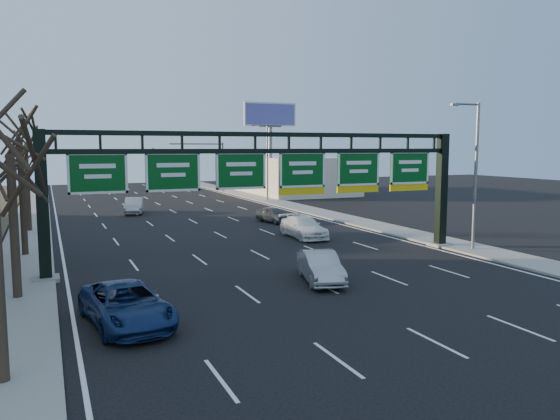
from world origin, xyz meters
name	(u,v)px	position (x,y,z in m)	size (l,w,h in m)	color
ground	(344,297)	(0.00, 0.00, 0.00)	(160.00, 160.00, 0.00)	black
sidewalk_left	(28,242)	(-12.80, 20.00, 0.06)	(3.00, 120.00, 0.12)	gray
sidewalk_right	(357,221)	(12.80, 20.00, 0.06)	(3.00, 120.00, 0.12)	gray
lane_markings	(212,231)	(0.00, 20.00, 0.01)	(21.60, 120.00, 0.01)	white
sign_gantry	(275,179)	(0.16, 8.00, 4.63)	(24.60, 1.20, 7.20)	black
building_right_distant	(290,175)	(20.00, 50.00, 2.50)	(12.00, 20.00, 5.00)	beige
tree_gantry	(8,128)	(-12.80, 5.00, 7.11)	(3.60, 3.60, 8.48)	#32271C
tree_mid	(18,121)	(-12.80, 15.00, 7.85)	(3.60, 3.60, 9.24)	#32271C
tree_far	(24,132)	(-12.80, 25.00, 7.48)	(3.60, 3.60, 8.86)	#32271C
streetlight_near	(474,168)	(12.47, 6.00, 5.08)	(2.15, 0.22, 9.00)	slate
streetlight_far	(266,158)	(12.47, 40.00, 5.08)	(2.15, 0.22, 9.00)	slate
billboard_right	(270,126)	(15.00, 44.98, 9.06)	(7.00, 0.50, 12.00)	slate
traffic_signal_mast	(180,153)	(5.69, 55.00, 5.50)	(10.16, 0.54, 7.00)	black
car_blue_suv	(126,305)	(-9.05, -0.17, 0.75)	(2.49, 5.39, 1.50)	navy
car_silver_sedan	(320,267)	(0.27, 2.70, 0.72)	(1.52, 4.36, 1.44)	#9E9EA2
car_white_wagon	(303,227)	(5.09, 14.54, 0.74)	(2.07, 5.08, 1.48)	white
car_grey_far	(274,215)	(6.15, 22.58, 0.66)	(1.56, 3.88, 1.32)	#45474A
car_silver_distant	(134,206)	(-3.82, 33.64, 0.76)	(1.61, 4.61, 1.52)	#9FA0A4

